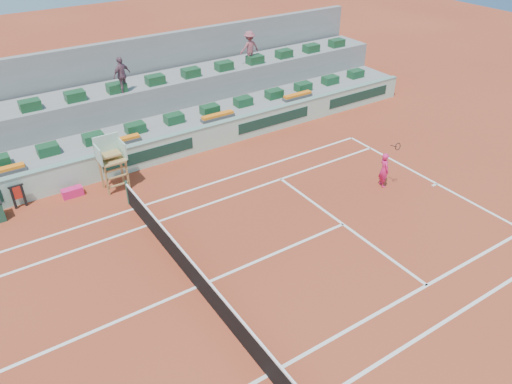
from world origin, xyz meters
TOP-DOWN VIEW (x-y plane):
  - ground at (0.00, 0.00)m, footprint 90.00×90.00m
  - seating_tier_lower at (0.00, 10.70)m, footprint 36.00×4.00m
  - seating_tier_upper at (0.00, 12.30)m, footprint 36.00×2.40m
  - stadium_back_wall at (0.00, 13.90)m, footprint 36.00×0.40m
  - player_bag at (-1.76, 7.81)m, footprint 0.85×0.38m
  - spectator_mid at (2.28, 11.50)m, footprint 1.09×0.78m
  - spectator_right at (9.75, 11.88)m, footprint 1.16×0.67m
  - court_lines at (0.00, 0.00)m, footprint 23.89×11.09m
  - tennis_net at (0.00, 0.00)m, footprint 0.10×11.97m
  - advertising_hoarding at (0.02, 8.50)m, footprint 36.00×0.34m
  - umpire_chair at (0.00, 7.50)m, footprint 1.10×0.90m
  - seat_row_lower at (0.00, 9.80)m, footprint 32.90×0.60m
  - seat_row_upper at (0.00, 11.70)m, footprint 32.90×0.60m
  - flower_planters at (-1.50, 9.00)m, footprint 26.80×0.36m
  - towel_rack at (-3.76, 8.14)m, footprint 0.59×0.10m
  - tennis_player at (9.76, 1.25)m, footprint 0.53×0.89m

SIDE VIEW (x-z plane):
  - ground at x=0.00m, z-range 0.00..0.00m
  - court_lines at x=0.00m, z-range 0.00..0.01m
  - player_bag at x=-1.76m, z-range 0.00..0.38m
  - tennis_net at x=0.00m, z-range -0.02..1.08m
  - seating_tier_lower at x=0.00m, z-range 0.00..1.20m
  - towel_rack at x=-3.76m, z-range 0.09..1.12m
  - advertising_hoarding at x=0.02m, z-range 0.00..1.26m
  - tennis_player at x=9.76m, z-range -0.34..1.93m
  - seating_tier_upper at x=0.00m, z-range 0.00..2.60m
  - flower_planters at x=-1.50m, z-range 1.19..1.47m
  - seat_row_lower at x=0.00m, z-range 1.20..1.64m
  - umpire_chair at x=0.00m, z-range 0.34..2.74m
  - stadium_back_wall at x=0.00m, z-range 0.00..4.40m
  - seat_row_upper at x=0.00m, z-range 2.60..3.04m
  - spectator_mid at x=2.28m, z-range 2.60..4.32m
  - spectator_right at x=9.75m, z-range 2.60..4.38m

